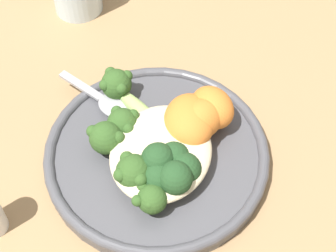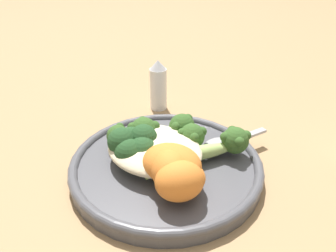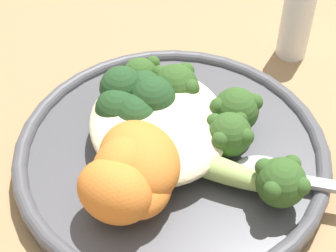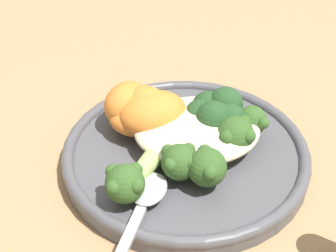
{
  "view_description": "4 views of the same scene",
  "coord_description": "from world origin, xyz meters",
  "px_view_note": "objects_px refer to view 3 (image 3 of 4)",
  "views": [
    {
      "loc": [
        -0.31,
        -0.08,
        0.51
      ],
      "look_at": [
        0.03,
        0.01,
        0.04
      ],
      "focal_mm": 60.0,
      "sensor_mm": 36.0,
      "label": 1
    },
    {
      "loc": [
        0.21,
        -0.25,
        0.26
      ],
      "look_at": [
        0.0,
        0.03,
        0.06
      ],
      "focal_mm": 35.0,
      "sensor_mm": 36.0,
      "label": 2
    },
    {
      "loc": [
        0.29,
        -0.04,
        0.33
      ],
      "look_at": [
        0.01,
        0.01,
        0.04
      ],
      "focal_mm": 60.0,
      "sensor_mm": 36.0,
      "label": 3
    },
    {
      "loc": [
        0.07,
        0.43,
        0.37
      ],
      "look_at": [
        0.03,
        0.03,
        0.06
      ],
      "focal_mm": 60.0,
      "sensor_mm": 36.0,
      "label": 4
    }
  ],
  "objects_px": {
    "quinoa_mound": "(159,126)",
    "sweet_potato_chunk_3": "(125,168)",
    "spoon": "(275,174)",
    "broccoli_stalk_1": "(207,137)",
    "broccoli_stalk_3": "(172,92)",
    "sweet_potato_chunk_1": "(139,160)",
    "kale_tuft": "(135,101)",
    "sweet_potato_chunk_0": "(140,184)",
    "plate": "(172,155)",
    "broccoli_stalk_0": "(248,174)",
    "broccoli_stalk_2": "(212,116)",
    "sweet_potato_chunk_2": "(115,191)",
    "broccoli_stalk_4": "(145,96)",
    "salt_shaker": "(298,15)"
  },
  "relations": [
    {
      "from": "broccoli_stalk_0",
      "to": "broccoli_stalk_2",
      "type": "relative_size",
      "value": 0.89
    },
    {
      "from": "sweet_potato_chunk_2",
      "to": "salt_shaker",
      "type": "distance_m",
      "value": 0.25
    },
    {
      "from": "sweet_potato_chunk_1",
      "to": "spoon",
      "type": "xyz_separation_m",
      "value": [
        0.01,
        0.09,
        -0.02
      ]
    },
    {
      "from": "kale_tuft",
      "to": "spoon",
      "type": "xyz_separation_m",
      "value": [
        0.08,
        0.09,
        -0.02
      ]
    },
    {
      "from": "plate",
      "to": "quinoa_mound",
      "type": "xyz_separation_m",
      "value": [
        -0.01,
        -0.01,
        0.02
      ]
    },
    {
      "from": "broccoli_stalk_2",
      "to": "spoon",
      "type": "relative_size",
      "value": 1.22
    },
    {
      "from": "broccoli_stalk_0",
      "to": "sweet_potato_chunk_1",
      "type": "bearing_deg",
      "value": -160.67
    },
    {
      "from": "sweet_potato_chunk_1",
      "to": "sweet_potato_chunk_3",
      "type": "xyz_separation_m",
      "value": [
        0.01,
        -0.01,
        0.0
      ]
    },
    {
      "from": "broccoli_stalk_1",
      "to": "broccoli_stalk_3",
      "type": "bearing_deg",
      "value": 116.16
    },
    {
      "from": "kale_tuft",
      "to": "spoon",
      "type": "distance_m",
      "value": 0.12
    },
    {
      "from": "broccoli_stalk_3",
      "to": "salt_shaker",
      "type": "bearing_deg",
      "value": -24.81
    },
    {
      "from": "quinoa_mound",
      "to": "broccoli_stalk_0",
      "type": "bearing_deg",
      "value": 43.07
    },
    {
      "from": "sweet_potato_chunk_0",
      "to": "sweet_potato_chunk_1",
      "type": "xyz_separation_m",
      "value": [
        -0.02,
        0.0,
        0.01
      ]
    },
    {
      "from": "broccoli_stalk_3",
      "to": "sweet_potato_chunk_3",
      "type": "distance_m",
      "value": 0.09
    },
    {
      "from": "plate",
      "to": "broccoli_stalk_0",
      "type": "distance_m",
      "value": 0.07
    },
    {
      "from": "quinoa_mound",
      "to": "sweet_potato_chunk_0",
      "type": "distance_m",
      "value": 0.06
    },
    {
      "from": "salt_shaker",
      "to": "sweet_potato_chunk_1",
      "type": "bearing_deg",
      "value": -47.87
    },
    {
      "from": "quinoa_mound",
      "to": "salt_shaker",
      "type": "bearing_deg",
      "value": 127.5
    },
    {
      "from": "spoon",
      "to": "broccoli_stalk_1",
      "type": "bearing_deg",
      "value": 163.93
    },
    {
      "from": "sweet_potato_chunk_3",
      "to": "sweet_potato_chunk_1",
      "type": "bearing_deg",
      "value": 117.39
    },
    {
      "from": "broccoli_stalk_2",
      "to": "sweet_potato_chunk_1",
      "type": "relative_size",
      "value": 1.86
    },
    {
      "from": "broccoli_stalk_3",
      "to": "sweet_potato_chunk_1",
      "type": "relative_size",
      "value": 1.09
    },
    {
      "from": "quinoa_mound",
      "to": "sweet_potato_chunk_1",
      "type": "bearing_deg",
      "value": -27.61
    },
    {
      "from": "sweet_potato_chunk_1",
      "to": "salt_shaker",
      "type": "relative_size",
      "value": 0.78
    },
    {
      "from": "broccoli_stalk_1",
      "to": "sweet_potato_chunk_3",
      "type": "xyz_separation_m",
      "value": [
        0.03,
        -0.06,
        0.01
      ]
    },
    {
      "from": "broccoli_stalk_2",
      "to": "sweet_potato_chunk_2",
      "type": "xyz_separation_m",
      "value": [
        0.06,
        -0.08,
        0.01
      ]
    },
    {
      "from": "quinoa_mound",
      "to": "kale_tuft",
      "type": "distance_m",
      "value": 0.03
    },
    {
      "from": "broccoli_stalk_2",
      "to": "kale_tuft",
      "type": "bearing_deg",
      "value": 144.7
    },
    {
      "from": "quinoa_mound",
      "to": "sweet_potato_chunk_3",
      "type": "bearing_deg",
      "value": -35.15
    },
    {
      "from": "plate",
      "to": "spoon",
      "type": "xyz_separation_m",
      "value": [
        0.04,
        0.07,
        0.01
      ]
    },
    {
      "from": "broccoli_stalk_0",
      "to": "broccoli_stalk_3",
      "type": "distance_m",
      "value": 0.1
    },
    {
      "from": "broccoli_stalk_1",
      "to": "sweet_potato_chunk_1",
      "type": "height_order",
      "value": "sweet_potato_chunk_1"
    },
    {
      "from": "plate",
      "to": "kale_tuft",
      "type": "bearing_deg",
      "value": -143.62
    },
    {
      "from": "broccoli_stalk_1",
      "to": "broccoli_stalk_4",
      "type": "relative_size",
      "value": 0.88
    },
    {
      "from": "broccoli_stalk_1",
      "to": "sweet_potato_chunk_1",
      "type": "distance_m",
      "value": 0.06
    },
    {
      "from": "broccoli_stalk_1",
      "to": "broccoli_stalk_4",
      "type": "bearing_deg",
      "value": 132.83
    },
    {
      "from": "broccoli_stalk_1",
      "to": "sweet_potato_chunk_3",
      "type": "relative_size",
      "value": 1.95
    },
    {
      "from": "sweet_potato_chunk_2",
      "to": "sweet_potato_chunk_0",
      "type": "bearing_deg",
      "value": 115.54
    },
    {
      "from": "sweet_potato_chunk_3",
      "to": "kale_tuft",
      "type": "relative_size",
      "value": 0.85
    },
    {
      "from": "broccoli_stalk_0",
      "to": "sweet_potato_chunk_2",
      "type": "relative_size",
      "value": 2.15
    },
    {
      "from": "broccoli_stalk_4",
      "to": "sweet_potato_chunk_2",
      "type": "relative_size",
      "value": 2.2
    },
    {
      "from": "spoon",
      "to": "broccoli_stalk_3",
      "type": "bearing_deg",
      "value": 148.13
    },
    {
      "from": "sweet_potato_chunk_3",
      "to": "spoon",
      "type": "height_order",
      "value": "sweet_potato_chunk_3"
    },
    {
      "from": "broccoli_stalk_0",
      "to": "kale_tuft",
      "type": "xyz_separation_m",
      "value": [
        -0.08,
        -0.07,
        0.01
      ]
    },
    {
      "from": "quinoa_mound",
      "to": "sweet_potato_chunk_2",
      "type": "xyz_separation_m",
      "value": [
        0.06,
        -0.04,
        0.01
      ]
    },
    {
      "from": "broccoli_stalk_1",
      "to": "sweet_potato_chunk_3",
      "type": "bearing_deg",
      "value": -150.66
    },
    {
      "from": "sweet_potato_chunk_3",
      "to": "kale_tuft",
      "type": "xyz_separation_m",
      "value": [
        -0.07,
        0.02,
        -0.0
      ]
    },
    {
      "from": "sweet_potato_chunk_2",
      "to": "sweet_potato_chunk_3",
      "type": "bearing_deg",
      "value": 155.02
    },
    {
      "from": "salt_shaker",
      "to": "sweet_potato_chunk_3",
      "type": "bearing_deg",
      "value": -48.62
    },
    {
      "from": "broccoli_stalk_2",
      "to": "sweet_potato_chunk_0",
      "type": "relative_size",
      "value": 2.3
    }
  ]
}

